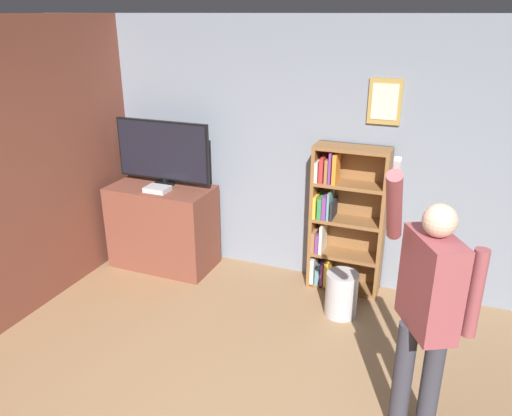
{
  "coord_description": "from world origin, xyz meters",
  "views": [
    {
      "loc": [
        1.11,
        -1.92,
        2.71
      ],
      "look_at": [
        -0.32,
        1.66,
        1.19
      ],
      "focal_mm": 35.0,
      "sensor_mm": 36.0,
      "label": 1
    }
  ],
  "objects_px": {
    "game_console": "(157,189)",
    "waste_bin": "(341,294)",
    "person": "(428,303)",
    "television": "(163,152)",
    "bookshelf": "(341,220)"
  },
  "relations": [
    {
      "from": "television",
      "to": "waste_bin",
      "type": "distance_m",
      "value": 2.39
    },
    {
      "from": "game_console",
      "to": "person",
      "type": "bearing_deg",
      "value": -25.94
    },
    {
      "from": "game_console",
      "to": "waste_bin",
      "type": "distance_m",
      "value": 2.19
    },
    {
      "from": "television",
      "to": "person",
      "type": "bearing_deg",
      "value": -29.1
    },
    {
      "from": "game_console",
      "to": "person",
      "type": "xyz_separation_m",
      "value": [
        2.83,
        -1.38,
        0.06
      ]
    },
    {
      "from": "television",
      "to": "waste_bin",
      "type": "relative_size",
      "value": 2.52
    },
    {
      "from": "game_console",
      "to": "television",
      "type": "bearing_deg",
      "value": 101.44
    },
    {
      "from": "television",
      "to": "game_console",
      "type": "height_order",
      "value": "television"
    },
    {
      "from": "person",
      "to": "waste_bin",
      "type": "height_order",
      "value": "person"
    },
    {
      "from": "bookshelf",
      "to": "waste_bin",
      "type": "height_order",
      "value": "bookshelf"
    },
    {
      "from": "waste_bin",
      "to": "television",
      "type": "bearing_deg",
      "value": 170.15
    },
    {
      "from": "television",
      "to": "bookshelf",
      "type": "distance_m",
      "value": 2.03
    },
    {
      "from": "bookshelf",
      "to": "person",
      "type": "bearing_deg",
      "value": -62.11
    },
    {
      "from": "person",
      "to": "waste_bin",
      "type": "distance_m",
      "value": 1.66
    },
    {
      "from": "game_console",
      "to": "waste_bin",
      "type": "bearing_deg",
      "value": -3.92
    }
  ]
}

